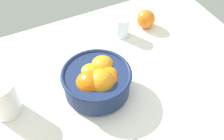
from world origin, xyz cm
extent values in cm
cube|color=white|center=(0.00, 0.00, -1.50)|extent=(113.77, 86.41, 3.00)
cylinder|color=navy|center=(-3.08, 2.83, 0.60)|extent=(18.88, 18.88, 1.20)
cylinder|color=navy|center=(-3.08, 2.83, 4.76)|extent=(20.53, 20.53, 7.11)
torus|color=navy|center=(-3.08, 2.83, 8.31)|extent=(21.73, 21.73, 1.20)
sphere|color=orange|center=(0.70, 1.82, 6.00)|extent=(6.61, 6.61, 6.61)
sphere|color=orange|center=(0.59, 6.32, 5.82)|extent=(8.43, 8.43, 8.43)
sphere|color=orange|center=(-3.94, 5.05, 5.70)|extent=(7.94, 7.94, 7.94)
sphere|color=orange|center=(-4.53, 3.43, 5.18)|extent=(6.90, 6.90, 6.90)
sphere|color=orange|center=(-6.03, 1.21, 6.78)|extent=(8.64, 8.64, 8.64)
sphere|color=orange|center=(-2.93, 0.47, 7.07)|extent=(8.74, 8.74, 8.74)
sphere|color=orange|center=(-0.75, -0.48, 5.59)|extent=(8.20, 8.20, 8.20)
cylinder|color=white|center=(-30.31, 8.11, 5.97)|extent=(8.64, 8.64, 11.94)
cylinder|color=yellow|center=(-30.31, 8.11, 2.98)|extent=(7.61, 7.61, 5.96)
cylinder|color=white|center=(17.00, 24.06, 4.06)|extent=(5.54, 5.54, 8.11)
cylinder|color=gold|center=(17.00, 24.06, 2.28)|extent=(4.88, 4.88, 4.56)
sphere|color=orange|center=(27.77, 24.74, 3.64)|extent=(7.28, 7.28, 7.28)
camera|label=1|loc=(-24.50, -51.11, 72.74)|focal=46.23mm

